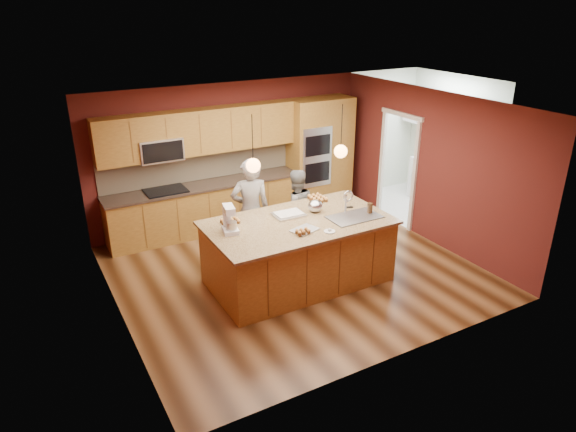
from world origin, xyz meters
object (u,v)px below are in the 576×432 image
person_left (251,211)px  stand_mixer (230,221)px  person_right (296,210)px  island (299,251)px  mixing_bowl (315,206)px

person_left → stand_mixer: 1.18m
person_left → person_right: bearing=-164.5°
person_right → stand_mixer: (-1.59, -0.87, 0.46)m
person_left → stand_mixer: (-0.73, -0.87, 0.30)m
island → person_left: size_ratio=1.56×
island → person_right: 1.17m
person_right → person_left: bearing=6.7°
stand_mixer → mixing_bowl: bearing=13.6°
person_left → mixing_bowl: 1.12m
mixing_bowl → stand_mixer: bearing=-177.9°
island → stand_mixer: bearing=171.8°
island → stand_mixer: (-1.06, 0.15, 0.67)m
person_right → mixing_bowl: size_ratio=6.13×
stand_mixer → person_right: bearing=40.3°
island → mixing_bowl: 0.75m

